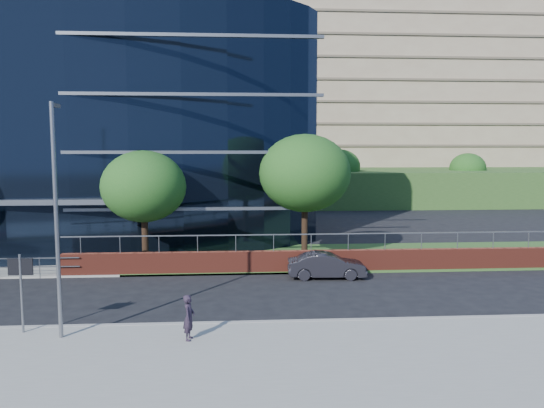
{
  "coord_description": "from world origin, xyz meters",
  "views": [
    {
      "loc": [
        12.02,
        -20.27,
        6.61
      ],
      "look_at": [
        13.96,
        8.0,
        3.63
      ],
      "focal_mm": 35.0,
      "sensor_mm": 36.0,
      "label": 1
    }
  ],
  "objects": [
    {
      "name": "glass_office",
      "position": [
        -4.0,
        20.85,
        8.0
      ],
      "size": [
        44.0,
        23.1,
        16.0
      ],
      "color": "black",
      "rests_on": "ground"
    },
    {
      "name": "apartment_block",
      "position": [
        32.0,
        57.21,
        11.11
      ],
      "size": [
        60.0,
        42.0,
        30.0
      ],
      "color": "#2D511E",
      "rests_on": "ground"
    },
    {
      "name": "tree_far_d",
      "position": [
        16.0,
        10.0,
        5.19
      ],
      "size": [
        5.28,
        5.28,
        7.44
      ],
      "color": "black",
      "rests_on": "ground"
    },
    {
      "name": "street_sign",
      "position": [
        4.5,
        -1.59,
        2.15
      ],
      "size": [
        0.85,
        0.09,
        2.8
      ],
      "color": "slate",
      "rests_on": "pavement_near"
    },
    {
      "name": "grass_verge",
      "position": [
        24.0,
        11.0,
        0.06
      ],
      "size": [
        36.0,
        8.0,
        0.12
      ],
      "primitive_type": "cube",
      "color": "#2D511E",
      "rests_on": "ground"
    },
    {
      "name": "tree_far_c",
      "position": [
        7.0,
        9.0,
        4.54
      ],
      "size": [
        4.62,
        4.62,
        6.51
      ],
      "color": "black",
      "rests_on": "ground"
    },
    {
      "name": "pedestrian",
      "position": [
        10.41,
        -2.72,
        0.93
      ],
      "size": [
        0.45,
        0.62,
        1.55
      ],
      "primitive_type": "imported",
      "rotation": [
        0.0,
        0.0,
        1.42
      ],
      "color": "#251C2A",
      "rests_on": "pavement_near"
    },
    {
      "name": "tree_dist_f",
      "position": [
        40.0,
        42.0,
        4.21
      ],
      "size": [
        4.29,
        4.29,
        6.05
      ],
      "color": "black",
      "rests_on": "ground"
    },
    {
      "name": "tree_dist_e",
      "position": [
        24.0,
        40.0,
        4.54
      ],
      "size": [
        4.62,
        4.62,
        6.51
      ],
      "color": "black",
      "rests_on": "ground"
    },
    {
      "name": "streetlight_east",
      "position": [
        6.0,
        -2.17,
        4.44
      ],
      "size": [
        0.15,
        0.77,
        8.0
      ],
      "color": "slate",
      "rests_on": "pavement_near"
    },
    {
      "name": "retaining_wall",
      "position": [
        20.0,
        7.3,
        0.61
      ],
      "size": [
        34.0,
        0.4,
        2.11
      ],
      "color": "maroon",
      "rests_on": "ground"
    },
    {
      "name": "parked_car",
      "position": [
        16.64,
        6.06,
        0.65
      ],
      "size": [
        4.04,
        1.59,
        1.31
      ],
      "primitive_type": "imported",
      "rotation": [
        0.0,
        0.0,
        1.52
      ],
      "color": "black",
      "rests_on": "ground"
    }
  ]
}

